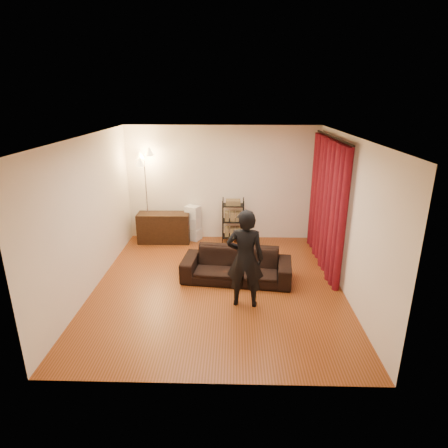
{
  "coord_description": "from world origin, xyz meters",
  "views": [
    {
      "loc": [
        0.28,
        -6.17,
        3.34
      ],
      "look_at": [
        0.1,
        0.3,
        1.1
      ],
      "focal_mm": 30.0,
      "sensor_mm": 36.0,
      "label": 1
    }
  ],
  "objects_px": {
    "sofa": "(237,265)",
    "person": "(245,259)",
    "wire_shelf": "(233,221)",
    "media_cabinet": "(164,228)",
    "storage_boxes": "(193,223)",
    "floor_lamp": "(147,197)"
  },
  "relations": [
    {
      "from": "media_cabinet",
      "to": "storage_boxes",
      "type": "bearing_deg",
      "value": 12.17
    },
    {
      "from": "sofa",
      "to": "person",
      "type": "relative_size",
      "value": 1.22
    },
    {
      "from": "person",
      "to": "storage_boxes",
      "type": "bearing_deg",
      "value": -63.74
    },
    {
      "from": "storage_boxes",
      "to": "wire_shelf",
      "type": "distance_m",
      "value": 0.98
    },
    {
      "from": "floor_lamp",
      "to": "sofa",
      "type": "bearing_deg",
      "value": -43.06
    },
    {
      "from": "wire_shelf",
      "to": "floor_lamp",
      "type": "distance_m",
      "value": 2.09
    },
    {
      "from": "person",
      "to": "wire_shelf",
      "type": "xyz_separation_m",
      "value": [
        -0.21,
        2.83,
        -0.3
      ]
    },
    {
      "from": "sofa",
      "to": "floor_lamp",
      "type": "distance_m",
      "value": 2.97
    },
    {
      "from": "person",
      "to": "media_cabinet",
      "type": "xyz_separation_m",
      "value": [
        -1.85,
        2.79,
        -0.48
      ]
    },
    {
      "from": "sofa",
      "to": "person",
      "type": "xyz_separation_m",
      "value": [
        0.13,
        -0.88,
        0.54
      ]
    },
    {
      "from": "sofa",
      "to": "media_cabinet",
      "type": "distance_m",
      "value": 2.57
    },
    {
      "from": "sofa",
      "to": "floor_lamp",
      "type": "xyz_separation_m",
      "value": [
        -2.1,
        1.96,
        0.78
      ]
    },
    {
      "from": "person",
      "to": "wire_shelf",
      "type": "bearing_deg",
      "value": -81.16
    },
    {
      "from": "media_cabinet",
      "to": "storage_boxes",
      "type": "xyz_separation_m",
      "value": [
        0.68,
        0.16,
        0.07
      ]
    },
    {
      "from": "storage_boxes",
      "to": "wire_shelf",
      "type": "bearing_deg",
      "value": -7.23
    },
    {
      "from": "sofa",
      "to": "wire_shelf",
      "type": "distance_m",
      "value": 1.97
    },
    {
      "from": "sofa",
      "to": "person",
      "type": "distance_m",
      "value": 1.04
    },
    {
      "from": "sofa",
      "to": "media_cabinet",
      "type": "height_order",
      "value": "media_cabinet"
    },
    {
      "from": "media_cabinet",
      "to": "person",
      "type": "bearing_deg",
      "value": -57.53
    },
    {
      "from": "storage_boxes",
      "to": "media_cabinet",
      "type": "bearing_deg",
      "value": -166.84
    },
    {
      "from": "sofa",
      "to": "storage_boxes",
      "type": "bearing_deg",
      "value": 123.3
    },
    {
      "from": "sofa",
      "to": "floor_lamp",
      "type": "bearing_deg",
      "value": 143.59
    }
  ]
}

